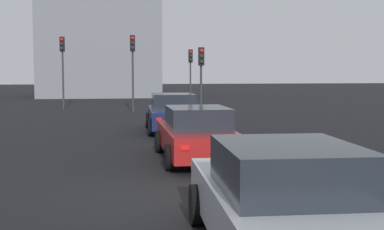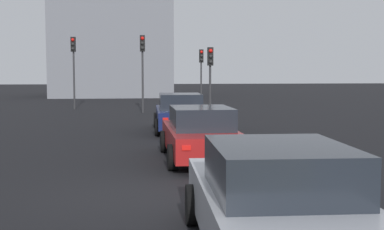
# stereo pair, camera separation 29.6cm
# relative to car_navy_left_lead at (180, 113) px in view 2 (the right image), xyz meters

# --- Properties ---
(ground_plane) EXTENTS (160.00, 160.00, 0.20)m
(ground_plane) POSITION_rel_car_navy_left_lead_xyz_m (-10.43, 1.65, -0.83)
(ground_plane) COLOR black
(car_navy_left_lead) EXTENTS (4.51, 2.11, 1.50)m
(car_navy_left_lead) POSITION_rel_car_navy_left_lead_xyz_m (0.00, 0.00, 0.00)
(car_navy_left_lead) COLOR #141E4C
(car_navy_left_lead) RESTS_ON ground_plane
(car_red_left_second) EXTENTS (4.60, 1.99, 1.44)m
(car_red_left_second) POSITION_rel_car_navy_left_lead_xyz_m (-6.61, 0.04, -0.02)
(car_red_left_second) COLOR maroon
(car_red_left_second) RESTS_ON ground_plane
(car_silver_left_third) EXTENTS (4.80, 2.21, 1.50)m
(car_silver_left_third) POSITION_rel_car_navy_left_lead_xyz_m (-13.99, 0.02, 0.00)
(car_silver_left_third) COLOR #A8AAB2
(car_silver_left_third) RESTS_ON ground_plane
(traffic_light_near_left) EXTENTS (0.32, 0.28, 3.83)m
(traffic_light_near_left) POSITION_rel_car_navy_left_lead_xyz_m (15.69, -2.89, 2.03)
(traffic_light_near_left) COLOR #2D2D30
(traffic_light_near_left) RESTS_ON ground_plane
(traffic_light_near_right) EXTENTS (0.32, 0.28, 3.53)m
(traffic_light_near_right) POSITION_rel_car_navy_left_lead_xyz_m (5.36, -1.99, 1.83)
(traffic_light_near_right) COLOR #2D2D30
(traffic_light_near_right) RESTS_ON ground_plane
(traffic_light_far_left) EXTENTS (0.32, 0.30, 4.42)m
(traffic_light_far_left) POSITION_rel_car_navy_left_lead_xyz_m (12.34, 5.43, 2.44)
(traffic_light_far_left) COLOR #2D2D30
(traffic_light_far_left) RESTS_ON ground_plane
(traffic_light_far_right) EXTENTS (0.32, 0.28, 4.34)m
(traffic_light_far_right) POSITION_rel_car_navy_left_lead_xyz_m (9.05, 1.29, 2.38)
(traffic_light_far_right) COLOR #2D2D30
(traffic_light_far_right) RESTS_ON ground_plane
(building_facade_left) EXTENTS (8.98, 10.62, 9.15)m
(building_facade_left) POSITION_rel_car_navy_left_lead_xyz_m (28.80, 3.65, 3.85)
(building_facade_left) COLOR slate
(building_facade_left) RESTS_ON ground_plane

